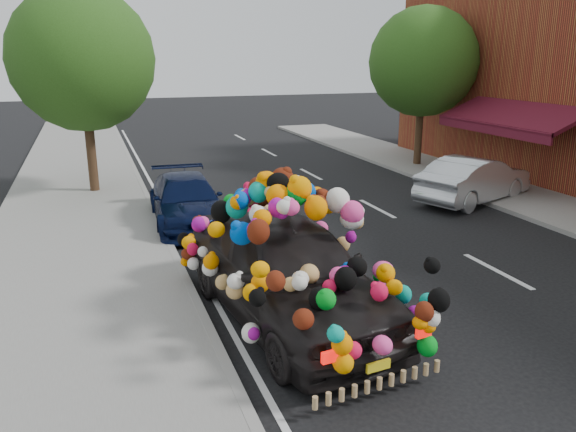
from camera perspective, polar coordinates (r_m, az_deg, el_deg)
ground at (r=10.15m, az=4.41°, el=-8.10°), size 100.00×100.00×0.00m
sidewalk at (r=9.39m, az=-20.83°, el=-10.86°), size 4.00×60.00×0.12m
kerb at (r=9.49m, az=-8.86°, el=-9.61°), size 0.15×60.00×0.13m
footpath_far at (r=17.09m, az=26.03°, el=0.56°), size 3.00×40.00×0.12m
lane_markings at (r=11.97m, az=20.45°, el=-5.23°), size 6.00×50.00×0.01m
tree_near_sidewalk at (r=17.94m, az=-20.17°, el=14.72°), size 4.20×4.20×6.13m
tree_far_b at (r=21.90m, az=13.58°, el=14.96°), size 4.00×4.00×5.90m
plush_art_car at (r=8.85m, az=-0.09°, el=-3.27°), size 2.97×5.44×2.35m
navy_sedan at (r=14.39m, az=-10.25°, el=1.54°), size 1.87×4.22×1.20m
silver_hatchback at (r=17.17m, az=18.40°, el=3.54°), size 4.28×2.77×1.33m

